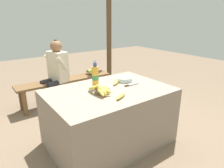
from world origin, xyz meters
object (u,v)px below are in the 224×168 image
wooden_bench (66,83)px  loose_banana_side (116,82)px  serving_bowl (124,79)px  knife (130,85)px  loose_banana_front (121,96)px  banana_bunch_ripe (100,89)px  seated_vendor (56,69)px  banana_bunch_green (90,71)px  water_bottle (95,77)px  support_post_far (109,25)px

wooden_bench → loose_banana_side: bearing=-85.7°
serving_bowl → knife: serving_bowl is taller
wooden_bench → loose_banana_front: bearing=-94.1°
banana_bunch_ripe → seated_vendor: bearing=87.4°
loose_banana_side → banana_bunch_green: (0.40, 1.35, -0.22)m
serving_bowl → loose_banana_side: size_ratio=1.27×
loose_banana_front → serving_bowl: bearing=47.3°
serving_bowl → water_bottle: water_bottle is taller
banana_bunch_ripe → loose_banana_side: banana_bunch_ripe is taller
banana_bunch_ripe → support_post_far: size_ratio=0.12×
knife → banana_bunch_green: knife is taller
serving_bowl → banana_bunch_ripe: bearing=-157.5°
water_bottle → seated_vendor: size_ratio=0.29×
serving_bowl → loose_banana_side: bearing=-167.7°
knife → support_post_far: size_ratio=0.08×
serving_bowl → banana_bunch_green: serving_bowl is taller
banana_bunch_ripe → wooden_bench: banana_bunch_ripe is taller
banana_bunch_green → serving_bowl: bearing=-100.3°
loose_banana_front → seated_vendor: (-0.05, 1.68, -0.06)m
knife → seated_vendor: seated_vendor is taller
banana_bunch_green → knife: bearing=-101.3°
loose_banana_front → wooden_bench: size_ratio=0.11×
banana_bunch_ripe → water_bottle: (0.06, 0.20, 0.07)m
knife → support_post_far: support_post_far is taller
water_bottle → support_post_far: 2.22m
support_post_far → wooden_bench: bearing=-163.4°
banana_bunch_ripe → loose_banana_side: (0.34, 0.17, -0.04)m
loose_banana_side → banana_bunch_green: bearing=73.6°
banana_bunch_ripe → loose_banana_front: bearing=-60.7°
wooden_bench → support_post_far: 1.56m
loose_banana_front → support_post_far: (1.32, 2.08, 0.60)m
knife → wooden_bench: size_ratio=0.13×
water_bottle → wooden_bench: water_bottle is taller
loose_banana_front → banana_bunch_green: 1.85m
banana_bunch_ripe → serving_bowl: size_ratio=1.44×
wooden_bench → banana_bunch_green: banana_bunch_green is taller
loose_banana_side → knife: (0.10, -0.15, -0.01)m
banana_bunch_ripe → support_post_far: bearing=52.5°
banana_bunch_ripe → seated_vendor: (0.07, 1.47, -0.10)m
banana_bunch_ripe → banana_bunch_green: (0.74, 1.52, -0.26)m
knife → banana_bunch_ripe: bearing=-176.1°
serving_bowl → loose_banana_front: size_ratio=1.11×
serving_bowl → support_post_far: support_post_far is taller
knife → banana_bunch_green: (0.30, 1.49, -0.20)m
wooden_bench → seated_vendor: 0.34m
water_bottle → support_post_far: size_ratio=0.12×
knife → wooden_bench: knife is taller
banana_bunch_ripe → serving_bowl: bearing=22.5°
water_bottle → loose_banana_side: (0.28, -0.03, -0.11)m
water_bottle → support_post_far: support_post_far is taller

